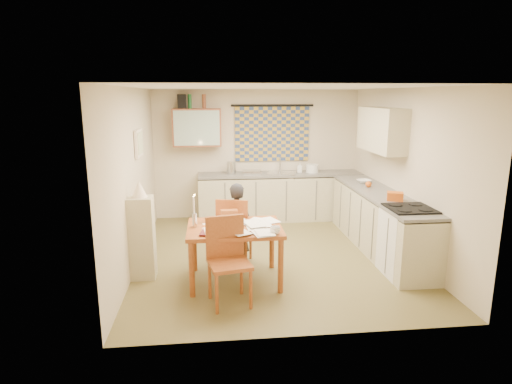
{
  "coord_description": "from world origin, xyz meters",
  "views": [
    {
      "loc": [
        -0.93,
        -6.09,
        2.4
      ],
      "look_at": [
        -0.24,
        0.2,
        0.96
      ],
      "focal_mm": 30.0,
      "sensor_mm": 36.0,
      "label": 1
    }
  ],
  "objects": [
    {
      "name": "kettle",
      "position": [
        -0.52,
        1.95,
        1.04
      ],
      "size": [
        0.21,
        0.21,
        0.24
      ],
      "primitive_type": "cylinder",
      "rotation": [
        0.0,
        0.0,
        0.2
      ],
      "color": "silver",
      "rests_on": "counter_back"
    },
    {
      "name": "mixing_bowl",
      "position": [
        1.06,
        1.95,
        1.0
      ],
      "size": [
        0.31,
        0.31,
        0.16
      ],
      "primitive_type": "cylinder",
      "rotation": [
        0.0,
        0.0,
        0.35
      ],
      "color": "white",
      "rests_on": "counter_back"
    },
    {
      "name": "orange_box",
      "position": [
        -0.94,
        -1.15,
        0.77
      ],
      "size": [
        0.13,
        0.09,
        0.04
      ],
      "primitive_type": "cube",
      "rotation": [
        0.0,
        0.0,
        0.09
      ],
      "color": "#D05915",
      "rests_on": "dining_table"
    },
    {
      "name": "papers",
      "position": [
        -0.57,
        -0.87,
        0.77
      ],
      "size": [
        1.07,
        1.01,
        0.03
      ],
      "rotation": [
        0.0,
        0.0,
        -0.01
      ],
      "color": "white",
      "rests_on": "dining_table"
    },
    {
      "name": "eyeglasses",
      "position": [
        -0.49,
        -1.17,
        0.76
      ],
      "size": [
        0.14,
        0.08,
        0.02
      ],
      "primitive_type": "cube",
      "rotation": [
        0.0,
        0.0,
        -0.27
      ],
      "color": "black",
      "rests_on": "dining_table"
    },
    {
      "name": "wall_cabinet_glass",
      "position": [
        -1.15,
        1.91,
        1.8
      ],
      "size": [
        0.84,
        0.02,
        0.64
      ],
      "primitive_type": "cube",
      "color": "#99B2A5",
      "rests_on": "wall_back"
    },
    {
      "name": "tap",
      "position": [
        0.45,
        2.13,
        1.06
      ],
      "size": [
        0.04,
        0.04,
        0.28
      ],
      "primitive_type": "cylinder",
      "rotation": [
        0.0,
        0.0,
        -0.27
      ],
      "color": "silver",
      "rests_on": "counter_back"
    },
    {
      "name": "ceiling",
      "position": [
        0.0,
        0.0,
        2.51
      ],
      "size": [
        4.0,
        4.5,
        0.02
      ],
      "primitive_type": "cube",
      "color": "white",
      "rests_on": "floor"
    },
    {
      "name": "curtain_rod",
      "position": [
        0.3,
        2.2,
        2.2
      ],
      "size": [
        1.6,
        0.04,
        0.04
      ],
      "primitive_type": "cylinder",
      "rotation": [
        0.0,
        1.57,
        0.0
      ],
      "color": "black",
      "rests_on": "wall_back"
    },
    {
      "name": "candle",
      "position": [
        -1.14,
        -0.81,
        1.04
      ],
      "size": [
        0.03,
        0.03,
        0.22
      ],
      "primitive_type": "cylinder",
      "rotation": [
        0.0,
        0.0,
        0.34
      ],
      "color": "white",
      "rests_on": "dining_table"
    },
    {
      "name": "window_blind",
      "position": [
        0.3,
        2.22,
        1.65
      ],
      "size": [
        1.45,
        0.03,
        1.05
      ],
      "primitive_type": "cube",
      "color": "navy",
      "rests_on": "wall_back"
    },
    {
      "name": "shelf_stand",
      "position": [
        -1.84,
        -0.59,
        0.55
      ],
      "size": [
        0.32,
        0.3,
        1.11
      ],
      "primitive_type": "cube",
      "color": "tan",
      "rests_on": "floor"
    },
    {
      "name": "chair_far",
      "position": [
        -0.59,
        -0.24,
        0.31
      ],
      "size": [
        0.55,
        0.55,
        1.0
      ],
      "rotation": [
        0.0,
        0.0,
        2.87
      ],
      "color": "brown",
      "rests_on": "floor"
    },
    {
      "name": "orange_bag",
      "position": [
        1.7,
        -0.4,
        0.98
      ],
      "size": [
        0.26,
        0.23,
        0.12
      ],
      "primitive_type": "cube",
      "rotation": [
        0.0,
        0.0,
        -0.37
      ],
      "color": "#D05915",
      "rests_on": "counter_right"
    },
    {
      "name": "bowl",
      "position": [
        1.7,
        0.86,
        0.95
      ],
      "size": [
        0.31,
        0.31,
        0.06
      ],
      "primitive_type": "imported",
      "rotation": [
        0.0,
        0.0,
        0.17
      ],
      "color": "white",
      "rests_on": "counter_right"
    },
    {
      "name": "sink",
      "position": [
        0.46,
        1.95,
        0.88
      ],
      "size": [
        0.67,
        0.6,
        0.1
      ],
      "primitive_type": "cube",
      "rotation": [
        0.0,
        0.0,
        -0.33
      ],
      "color": "silver",
      "rests_on": "counter_back"
    },
    {
      "name": "wall_front",
      "position": [
        0.0,
        -2.26,
        1.25
      ],
      "size": [
        4.0,
        0.02,
        2.5
      ],
      "primitive_type": "cube",
      "color": "beige",
      "rests_on": "floor"
    },
    {
      "name": "letter_rack",
      "position": [
        -0.68,
        -0.62,
        0.83
      ],
      "size": [
        0.23,
        0.12,
        0.16
      ],
      "primitive_type": "cube",
      "rotation": [
        0.0,
        0.0,
        0.1
      ],
      "color": "brown",
      "rests_on": "dining_table"
    },
    {
      "name": "dish_rack",
      "position": [
        -0.13,
        1.95,
        0.95
      ],
      "size": [
        0.37,
        0.32,
        0.06
      ],
      "primitive_type": "cube",
      "rotation": [
        0.0,
        0.0,
        -0.06
      ],
      "color": "silver",
      "rests_on": "counter_back"
    },
    {
      "name": "stove",
      "position": [
        1.7,
        -0.88,
        0.47
      ],
      "size": [
        0.61,
        0.61,
        0.94
      ],
      "color": "white",
      "rests_on": "floor"
    },
    {
      "name": "speaker",
      "position": [
        -1.41,
        2.08,
        2.28
      ],
      "size": [
        0.17,
        0.21,
        0.26
      ],
      "primitive_type": "cube",
      "rotation": [
        0.0,
        0.0,
        0.04
      ],
      "color": "black",
      "rests_on": "wall_cabinet"
    },
    {
      "name": "bottle_brown",
      "position": [
        -1.01,
        2.08,
        2.28
      ],
      "size": [
        0.08,
        0.08,
        0.26
      ],
      "primitive_type": "cylinder",
      "rotation": [
        0.0,
        0.0,
        -0.23
      ],
      "color": "brown",
      "rests_on": "wall_cabinet"
    },
    {
      "name": "person",
      "position": [
        -0.56,
        -0.28,
        0.6
      ],
      "size": [
        0.6,
        0.54,
        1.2
      ],
      "primitive_type": "imported",
      "rotation": [
        0.0,
        0.0,
        2.84
      ],
      "color": "black",
      "rests_on": "floor"
    },
    {
      "name": "fruit_orange",
      "position": [
        1.65,
        0.51,
        0.97
      ],
      "size": [
        0.1,
        0.1,
        0.1
      ],
      "primitive_type": "sphere",
      "color": "#D05915",
      "rests_on": "counter_right"
    },
    {
      "name": "framed_print",
      "position": [
        -1.97,
        0.4,
        1.7
      ],
      "size": [
        0.04,
        0.5,
        0.4
      ],
      "primitive_type": "cube",
      "color": "#F1E1CA",
      "rests_on": "wall_left"
    },
    {
      "name": "counter_back",
      "position": [
        0.5,
        1.95,
        0.45
      ],
      "size": [
        3.3,
        0.62,
        0.92
      ],
      "color": "tan",
      "rests_on": "floor"
    },
    {
      "name": "wall_left",
      "position": [
        -2.01,
        0.0,
        1.25
      ],
      "size": [
        0.02,
        4.5,
        2.5
      ],
      "primitive_type": "cube",
      "color": "beige",
      "rests_on": "floor"
    },
    {
      "name": "candle_holder",
      "position": [
        -1.13,
        -0.81,
        0.84
      ],
      "size": [
        0.08,
        0.08,
        0.18
      ],
      "primitive_type": "cylinder",
      "rotation": [
        0.0,
        0.0,
        0.3
      ],
      "color": "silver",
      "rests_on": "dining_table"
    },
    {
      "name": "mug",
      "position": [
        -0.16,
        -1.21,
        0.8
      ],
      "size": [
        0.18,
        0.18,
        0.1
      ],
      "primitive_type": "imported",
      "rotation": [
        0.0,
        0.0,
        0.26
      ],
      "color": "white",
      "rests_on": "dining_table"
    },
    {
      "name": "counter_right",
      "position": [
        1.7,
        0.11,
        0.45
      ],
      "size": [
        0.62,
        2.95,
        0.92
      ],
      "color": "tan",
      "rests_on": "floor"
    },
    {
      "name": "chair_near",
      "position": [
        -0.73,
        -1.45,
        0.32
      ],
      "size": [
        0.54,
        0.54,
        1.02
      ],
      "rotation": [
        0.0,
        0.0,
        0.2
      ],
      "color": "brown",
      "rests_on": "floor"
    },
    {
      "name": "floor",
      "position": [
        0.0,
        0.0,
        -0.01
      ],
      "size": [
        4.0,
        4.5,
        0.02
      ],
      "primitive_type": "cube",
      "color": "brown",
      "rests_on": "ground"
    },
    {
      "name": "lampshade",
      "position": [
        -1.84,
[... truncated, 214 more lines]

